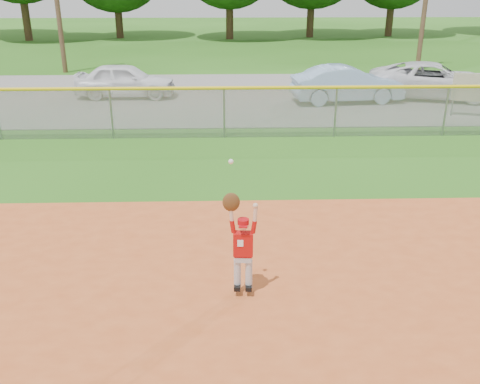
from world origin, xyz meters
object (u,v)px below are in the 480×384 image
object	(u,v)px
car_blue	(347,84)
car_white_b	(433,80)
sponsor_sign	(479,89)
car_white_a	(125,80)
ballplayer	(241,242)

from	to	relation	value
car_blue	car_white_b	bearing A→B (deg)	-85.83
sponsor_sign	car_white_a	bearing A→B (deg)	163.66
car_white_a	car_blue	bearing A→B (deg)	-97.20
car_blue	ballplayer	distance (m)	13.99
car_blue	sponsor_sign	size ratio (longest dim) A/B	2.57
car_white_b	car_blue	bearing A→B (deg)	114.50
car_blue	car_white_b	xyz separation A→B (m)	(3.56, 0.64, 0.00)
car_blue	car_white_a	bearing A→B (deg)	76.28
car_blue	sponsor_sign	xyz separation A→B (m)	(3.91, -2.50, 0.28)
sponsor_sign	car_white_b	bearing A→B (deg)	96.38
car_white_b	sponsor_sign	xyz separation A→B (m)	(0.35, -3.14, 0.27)
car_blue	sponsor_sign	world-z (taller)	sponsor_sign
ballplayer	car_blue	bearing A→B (deg)	71.37
car_white_b	sponsor_sign	world-z (taller)	sponsor_sign
car_blue	sponsor_sign	bearing A→B (deg)	-128.57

